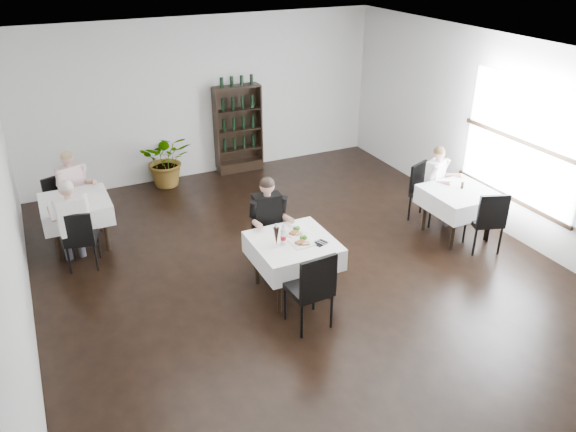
% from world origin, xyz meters
% --- Properties ---
extents(room_shell, '(9.00, 9.00, 9.00)m').
position_xyz_m(room_shell, '(0.00, 0.00, 1.50)').
color(room_shell, black).
rests_on(room_shell, ground).
extents(window_right, '(0.06, 2.30, 1.85)m').
position_xyz_m(window_right, '(3.48, 0.00, 1.50)').
color(window_right, white).
rests_on(window_right, room_shell).
extents(wine_shelf, '(0.90, 0.28, 1.75)m').
position_xyz_m(wine_shelf, '(0.60, 4.31, 0.85)').
color(wine_shelf, black).
rests_on(wine_shelf, ground).
extents(main_table, '(1.03, 1.03, 0.77)m').
position_xyz_m(main_table, '(-0.30, 0.00, 0.62)').
color(main_table, black).
rests_on(main_table, ground).
extents(left_table, '(0.98, 0.98, 0.77)m').
position_xyz_m(left_table, '(-2.70, 2.50, 0.62)').
color(left_table, black).
rests_on(left_table, ground).
extents(right_table, '(0.98, 0.98, 0.77)m').
position_xyz_m(right_table, '(2.70, 0.30, 0.62)').
color(right_table, black).
rests_on(right_table, ground).
extents(potted_tree, '(1.10, 1.01, 1.03)m').
position_xyz_m(potted_tree, '(-0.89, 4.20, 0.51)').
color(potted_tree, '#25521C').
rests_on(potted_tree, ground).
extents(main_chair_far, '(0.45, 0.45, 0.95)m').
position_xyz_m(main_chair_far, '(-0.36, 0.61, 0.54)').
color(main_chair_far, black).
rests_on(main_chair_far, ground).
extents(main_chair_near, '(0.50, 0.51, 1.04)m').
position_xyz_m(main_chair_near, '(-0.44, -0.80, 0.60)').
color(main_chair_near, black).
rests_on(main_chair_near, ground).
extents(left_chair_far, '(0.52, 0.52, 0.89)m').
position_xyz_m(left_chair_far, '(-2.87, 3.16, 0.51)').
color(left_chair_far, black).
rests_on(left_chair_far, ground).
extents(left_chair_near, '(0.51, 0.51, 0.92)m').
position_xyz_m(left_chair_near, '(-2.75, 1.78, 0.52)').
color(left_chair_near, black).
rests_on(left_chair_near, ground).
extents(right_chair_far, '(0.58, 0.58, 0.97)m').
position_xyz_m(right_chair_far, '(2.57, 0.99, 0.55)').
color(right_chair_far, black).
rests_on(right_chair_far, ground).
extents(right_chair_near, '(0.57, 0.58, 0.98)m').
position_xyz_m(right_chair_near, '(2.75, -0.29, 0.56)').
color(right_chair_near, black).
rests_on(right_chair_near, ground).
extents(diner_main, '(0.55, 0.56, 1.39)m').
position_xyz_m(diner_main, '(-0.35, 0.65, 0.81)').
color(diner_main, '#414149').
rests_on(diner_main, ground).
extents(diner_left_far, '(0.58, 0.61, 1.31)m').
position_xyz_m(diner_left_far, '(-2.64, 3.12, 0.76)').
color(diner_left_far, '#414149').
rests_on(diner_left_far, ground).
extents(diner_left_near, '(0.54, 0.55, 1.37)m').
position_xyz_m(diner_left_near, '(-2.81, 1.88, 0.80)').
color(diner_left_near, '#414149').
rests_on(diner_left_near, ground).
extents(diner_right_far, '(0.57, 0.60, 1.28)m').
position_xyz_m(diner_right_far, '(2.77, 0.87, 0.74)').
color(diner_right_far, '#414149').
rests_on(diner_right_far, ground).
extents(plate_far, '(0.33, 0.33, 0.08)m').
position_xyz_m(plate_far, '(-0.19, 0.15, 0.79)').
color(plate_far, white).
rests_on(plate_far, main_table).
extents(plate_near, '(0.28, 0.28, 0.08)m').
position_xyz_m(plate_near, '(-0.23, -0.12, 0.79)').
color(plate_near, white).
rests_on(plate_near, main_table).
extents(pilsner_dark, '(0.07, 0.07, 0.31)m').
position_xyz_m(pilsner_dark, '(-0.54, -0.01, 0.90)').
color(pilsner_dark, black).
rests_on(pilsner_dark, main_table).
extents(pilsner_lager, '(0.06, 0.06, 0.26)m').
position_xyz_m(pilsner_lager, '(-0.52, 0.07, 0.88)').
color(pilsner_lager, '#B7822F').
rests_on(pilsner_lager, main_table).
extents(coke_bottle, '(0.07, 0.07, 0.28)m').
position_xyz_m(coke_bottle, '(-0.46, -0.04, 0.88)').
color(coke_bottle, silver).
rests_on(coke_bottle, main_table).
extents(napkin_cutlery, '(0.21, 0.18, 0.02)m').
position_xyz_m(napkin_cutlery, '(-0.02, -0.21, 0.78)').
color(napkin_cutlery, black).
rests_on(napkin_cutlery, main_table).
extents(pepper_mill, '(0.05, 0.05, 0.10)m').
position_xyz_m(pepper_mill, '(2.78, 0.35, 0.82)').
color(pepper_mill, black).
rests_on(pepper_mill, right_table).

